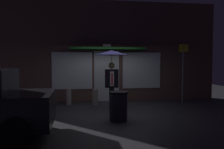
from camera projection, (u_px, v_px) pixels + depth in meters
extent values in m
plane|color=#2D2D33|center=(114.00, 112.00, 8.03)|extent=(18.00, 18.00, 0.00)
cube|color=brown|center=(106.00, 51.00, 10.23)|extent=(10.00, 0.30, 4.40)
cube|color=white|center=(107.00, 76.00, 10.13)|extent=(1.10, 0.04, 2.20)
cube|color=white|center=(72.00, 71.00, 9.91)|extent=(1.72, 0.04, 1.60)
cube|color=white|center=(142.00, 70.00, 10.33)|extent=(1.72, 0.04, 1.60)
cube|color=white|center=(107.00, 45.00, 9.97)|extent=(0.36, 0.16, 0.12)
cube|color=#144C19|center=(107.00, 48.00, 9.73)|extent=(3.20, 0.70, 0.08)
cylinder|color=black|center=(112.00, 99.00, 8.23)|extent=(0.15, 0.15, 0.81)
cylinder|color=black|center=(111.00, 98.00, 8.43)|extent=(0.15, 0.15, 0.81)
cube|color=black|center=(112.00, 78.00, 8.29)|extent=(0.47, 0.25, 0.65)
cube|color=silver|center=(112.00, 79.00, 8.16)|extent=(0.14, 0.02, 0.52)
cube|color=red|center=(112.00, 79.00, 8.16)|extent=(0.05, 0.03, 0.42)
sphere|color=tan|center=(112.00, 65.00, 8.26)|extent=(0.22, 0.22, 0.22)
cylinder|color=slate|center=(112.00, 64.00, 8.26)|extent=(0.02, 0.02, 0.98)
cone|color=#14144C|center=(112.00, 53.00, 8.24)|extent=(1.22, 1.22, 0.17)
cylinder|color=black|center=(31.00, 114.00, 6.20)|extent=(0.65, 0.24, 0.64)
cylinder|color=black|center=(15.00, 134.00, 4.52)|extent=(0.65, 0.24, 0.64)
cylinder|color=#595B60|center=(183.00, 72.00, 9.74)|extent=(0.07, 0.07, 2.57)
cube|color=gold|center=(184.00, 48.00, 9.66)|extent=(0.40, 0.02, 0.30)
cylinder|color=#9E998E|center=(95.00, 97.00, 9.25)|extent=(0.24, 0.24, 0.64)
cylinder|color=#9E998E|center=(68.00, 96.00, 9.36)|extent=(0.23, 0.23, 0.65)
cylinder|color=#2D2D33|center=(118.00, 107.00, 6.80)|extent=(0.53, 0.53, 0.80)
cylinder|color=black|center=(118.00, 93.00, 6.77)|extent=(0.55, 0.55, 0.06)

